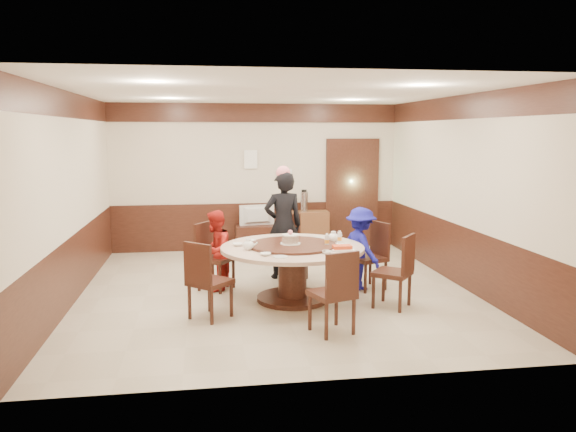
{
  "coord_description": "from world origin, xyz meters",
  "views": [
    {
      "loc": [
        -0.98,
        -7.78,
        2.26
      ],
      "look_at": [
        0.16,
        -0.09,
        1.1
      ],
      "focal_mm": 35.0,
      "sensor_mm": 36.0,
      "label": 1
    }
  ],
  "objects": [
    {
      "name": "bowl_0",
      "position": [
        -0.36,
        -0.13,
        0.77
      ],
      "size": [
        0.13,
        0.13,
        0.03
      ],
      "primitive_type": "imported",
      "color": "white",
      "rests_on": "banquet_table"
    },
    {
      "name": "chair_2",
      "position": [
        -0.86,
        0.22,
        0.3
      ],
      "size": [
        0.61,
        0.61,
        0.97
      ],
      "rotation": [
        0.0,
        0.0,
        4.11
      ],
      "color": "#371911",
      "rests_on": "ground"
    },
    {
      "name": "teapot_right",
      "position": [
        0.78,
        -0.26,
        0.81
      ],
      "size": [
        0.17,
        0.15,
        0.13
      ],
      "primitive_type": "ellipsoid",
      "color": "white",
      "rests_on": "banquet_table"
    },
    {
      "name": "banquet_table",
      "position": [
        0.16,
        -0.49,
        0.53
      ],
      "size": [
        1.92,
        1.92,
        0.78
      ],
      "color": "#371911",
      "rests_on": "ground"
    },
    {
      "name": "bowl_1",
      "position": [
        0.52,
        -1.02,
        0.77
      ],
      "size": [
        0.12,
        0.12,
        0.04
      ],
      "primitive_type": "imported",
      "color": "white",
      "rests_on": "banquet_table"
    },
    {
      "name": "notice_right",
      "position": [
        0.55,
        2.96,
        1.45
      ],
      "size": [
        0.3,
        0.0,
        0.22
      ],
      "primitive_type": "cube",
      "color": "white",
      "rests_on": "room"
    },
    {
      "name": "thermos",
      "position": [
        0.91,
        2.78,
        0.94
      ],
      "size": [
        0.15,
        0.15,
        0.38
      ],
      "primitive_type": "cylinder",
      "color": "silver",
      "rests_on": "side_cabinet"
    },
    {
      "name": "bowl_4",
      "position": [
        -0.56,
        -0.36,
        0.77
      ],
      "size": [
        0.15,
        0.15,
        0.04
      ],
      "primitive_type": "imported",
      "color": "white",
      "rests_on": "banquet_table"
    },
    {
      "name": "side_cabinet",
      "position": [
        0.97,
        2.78,
        0.38
      ],
      "size": [
        0.8,
        0.4,
        0.75
      ],
      "primitive_type": "cube",
      "color": "brown",
      "rests_on": "ground"
    },
    {
      "name": "saucer_near",
      "position": [
        -0.09,
        -1.14,
        0.76
      ],
      "size": [
        0.18,
        0.18,
        0.01
      ],
      "primitive_type": "cylinder",
      "color": "white",
      "rests_on": "banquet_table"
    },
    {
      "name": "chair_3",
      "position": [
        -0.96,
        -1.08,
        0.3
      ],
      "size": [
        0.62,
        0.62,
        0.97
      ],
      "rotation": [
        0.0,
        0.0,
        5.54
      ],
      "color": "#371911",
      "rests_on": "ground"
    },
    {
      "name": "person_blue",
      "position": [
        1.23,
        -0.07,
        0.6
      ],
      "size": [
        0.67,
        0.88,
        1.19
      ],
      "primitive_type": "imported",
      "rotation": [
        0.0,
        0.0,
        1.91
      ],
      "color": "#16168E",
      "rests_on": "ground"
    },
    {
      "name": "notice_left",
      "position": [
        -0.1,
        2.96,
        1.75
      ],
      "size": [
        0.25,
        0.0,
        0.35
      ],
      "primitive_type": "cube",
      "color": "white",
      "rests_on": "room"
    },
    {
      "name": "bottle_0",
      "position": [
        0.62,
        -0.59,
        0.83
      ],
      "size": [
        0.06,
        0.06,
        0.16
      ],
      "primitive_type": "cylinder",
      "color": "white",
      "rests_on": "banquet_table"
    },
    {
      "name": "tv_stand",
      "position": [
        0.01,
        2.75,
        0.25
      ],
      "size": [
        0.85,
        0.45,
        0.5
      ],
      "primitive_type": "cube",
      "color": "#371911",
      "rests_on": "ground"
    },
    {
      "name": "chair_0",
      "position": [
        1.37,
        -0.07,
        0.3
      ],
      "size": [
        0.57,
        0.57,
        0.97
      ],
      "rotation": [
        0.0,
        0.0,
        1.93
      ],
      "color": "#371911",
      "rests_on": "ground"
    },
    {
      "name": "bowl_3",
      "position": [
        0.8,
        -0.62,
        0.77
      ],
      "size": [
        0.14,
        0.14,
        0.04
      ],
      "primitive_type": "imported",
      "color": "white",
      "rests_on": "banquet_table"
    },
    {
      "name": "room",
      "position": [
        0.01,
        0.01,
        1.08
      ],
      "size": [
        6.0,
        6.04,
        2.84
      ],
      "color": "#C1B49A",
      "rests_on": "ground"
    },
    {
      "name": "television",
      "position": [
        0.01,
        2.75,
        0.7
      ],
      "size": [
        0.69,
        0.2,
        0.39
      ],
      "primitive_type": "imported",
      "rotation": [
        0.0,
        0.0,
        3.31
      ],
      "color": "gray",
      "rests_on": "tv_stand"
    },
    {
      "name": "teapot_left",
      "position": [
        -0.44,
        -0.64,
        0.81
      ],
      "size": [
        0.17,
        0.15,
        0.13
      ],
      "primitive_type": "ellipsoid",
      "color": "white",
      "rests_on": "banquet_table"
    },
    {
      "name": "person_standing",
      "position": [
        0.21,
        0.73,
        0.83
      ],
      "size": [
        0.65,
        0.46,
        1.67
      ],
      "primitive_type": "imported",
      "rotation": [
        0.0,
        0.0,
        3.25
      ],
      "color": "black",
      "rests_on": "ground"
    },
    {
      "name": "chair_1",
      "position": [
        0.35,
        0.76,
        0.3
      ],
      "size": [
        0.51,
        0.52,
        0.97
      ],
      "rotation": [
        0.0,
        0.0,
        3.31
      ],
      "color": "#371911",
      "rests_on": "ground"
    },
    {
      "name": "saucer_far",
      "position": [
        0.61,
        0.01,
        0.76
      ],
      "size": [
        0.18,
        0.18,
        0.01
      ],
      "primitive_type": "cylinder",
      "color": "white",
      "rests_on": "banquet_table"
    },
    {
      "name": "bottle_1",
      "position": [
        0.83,
        -0.42,
        0.83
      ],
      "size": [
        0.06,
        0.06,
        0.16
      ],
      "primitive_type": "cylinder",
      "color": "white",
      "rests_on": "banquet_table"
    },
    {
      "name": "bowl_2",
      "position": [
        -0.25,
        -1.01,
        0.77
      ],
      "size": [
        0.14,
        0.14,
        0.03
      ],
      "primitive_type": "imported",
      "color": "white",
      "rests_on": "banquet_table"
    },
    {
      "name": "shrimp_platter",
      "position": [
        0.76,
        -0.83,
        0.78
      ],
      "size": [
        0.3,
        0.2,
        0.06
      ],
      "color": "white",
      "rests_on": "banquet_table"
    },
    {
      "name": "chair_5",
      "position": [
        1.42,
        -0.98,
        0.3
      ],
      "size": [
        0.62,
        0.62,
        0.97
      ],
      "rotation": [
        0.0,
        0.0,
        7.17
      ],
      "color": "#371911",
      "rests_on": "ground"
    },
    {
      "name": "birthday_cake",
      "position": [
        0.14,
        -0.48,
        0.84
      ],
      "size": [
        0.28,
        0.28,
        0.19
      ],
      "color": "white",
      "rests_on": "banquet_table"
    },
    {
      "name": "person_red",
      "position": [
        -0.85,
        0.17,
        0.58
      ],
      "size": [
        0.58,
        0.66,
        1.16
      ],
      "primitive_type": "imported",
      "rotation": [
        0.0,
        0.0,
        4.43
      ],
      "color": "#B11D17",
      "rests_on": "ground"
    },
    {
      "name": "chair_4",
      "position": [
        0.42,
        -1.8,
        0.3
      ],
      "size": [
        0.56,
        0.57,
        0.97
      ],
      "rotation": [
        0.0,
        0.0,
        6.62
      ],
      "color": "#371911",
      "rests_on": "ground"
    }
  ]
}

